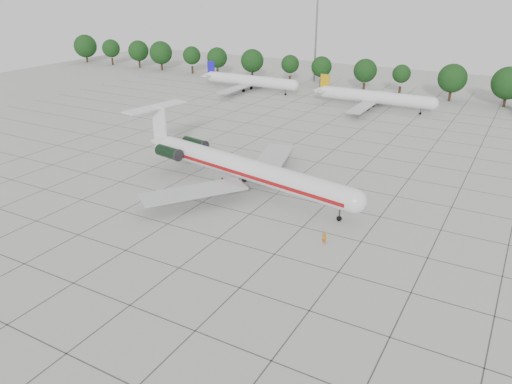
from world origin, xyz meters
The scene contains 8 objects.
ground centered at (0.00, 0.00, 0.00)m, with size 260.00×260.00×0.00m, color #ABACA4.
apron_joints centered at (0.00, 15.00, 0.01)m, with size 170.00×170.00×0.02m, color #383838.
main_airliner centered at (-6.61, 7.38, 3.55)m, with size 42.44×33.12×10.04m.
ground_crew centered at (12.14, -2.76, 0.79)m, with size 0.58×0.38×1.58m, color #BE630B.
bg_airliner_b centered at (-40.56, 70.12, 2.91)m, with size 28.24×27.20×7.40m.
bg_airliner_c centered at (-3.13, 66.82, 2.91)m, with size 28.24×27.20×7.40m.
tree_line centered at (-11.68, 85.00, 5.98)m, with size 249.86×8.44×10.22m.
floodlight_mast centered at (-30.00, 92.00, 14.28)m, with size 1.60×1.60×25.45m.
Camera 1 is at (31.25, -53.74, 30.20)m, focal length 35.00 mm.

